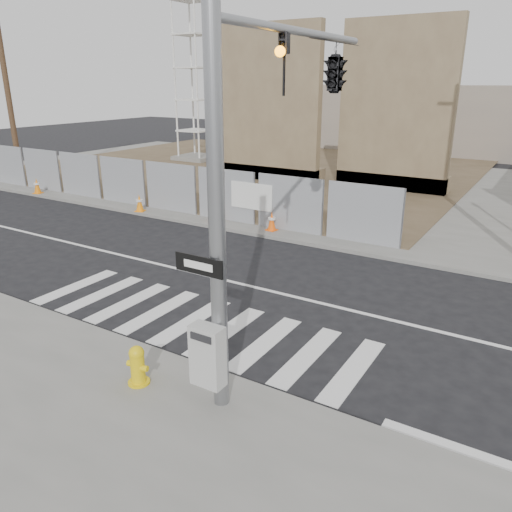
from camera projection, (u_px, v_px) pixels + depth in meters
The scene contains 13 objects.
ground at pixel (248, 286), 13.68m from camera, with size 100.00×100.00×0.00m, color black.
sidewalk_far at pixel (398, 192), 24.91m from camera, with size 50.00×20.00×0.12m, color slate.
signal_pole at pixel (302, 111), 9.22m from camera, with size 0.96×5.87×7.00m.
chain_link_fence at pixel (119, 180), 22.26m from camera, with size 24.60×0.04×2.00m, color gray.
concrete_wall_left at pixel (269, 119), 26.53m from camera, with size 6.00×1.30×8.00m.
concrete_wall_right at pixel (395, 123), 24.12m from camera, with size 5.50×1.30×8.00m.
crane_tower at pixel (192, 19), 31.75m from camera, with size 2.60×2.60×18.15m.
utility_pole_left at pixel (6, 83), 25.25m from camera, with size 1.60×0.28×10.00m.
fire_hydrant at pixel (137, 365), 8.95m from camera, with size 0.49×0.49×0.75m.
traffic_cone_a at pixel (37, 186), 24.25m from camera, with size 0.46×0.46×0.73m.
traffic_cone_b at pixel (140, 203), 20.91m from camera, with size 0.46×0.46×0.72m.
traffic_cone_c at pixel (215, 212), 19.60m from camera, with size 0.43×0.43×0.67m.
traffic_cone_d at pixel (272, 221), 18.23m from camera, with size 0.41×0.41×0.69m.
Camera 1 is at (6.78, -10.65, 5.32)m, focal length 35.00 mm.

